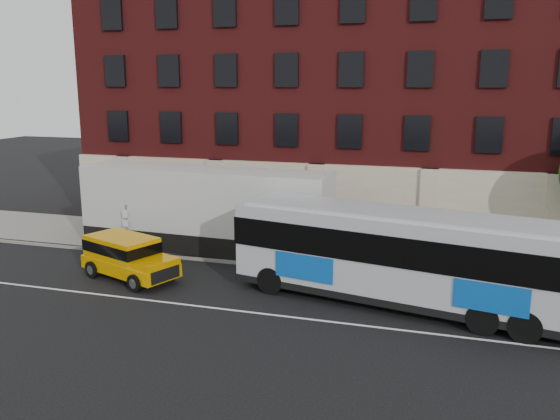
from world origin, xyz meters
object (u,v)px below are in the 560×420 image
(sign_pole, at_px, (126,225))
(city_bus, at_px, (406,255))
(shipping_container, at_px, (205,212))
(yellow_suv, at_px, (127,255))

(sign_pole, xyz_separation_m, city_bus, (14.12, -3.29, 0.61))
(sign_pole, relative_size, shipping_container, 0.19)
(sign_pole, distance_m, shipping_container, 4.03)
(sign_pole, xyz_separation_m, yellow_suv, (2.08, -3.45, -0.39))
(sign_pole, relative_size, yellow_suv, 0.50)
(yellow_suv, bearing_deg, city_bus, 0.78)
(city_bus, distance_m, shipping_container, 11.29)
(city_bus, xyz_separation_m, shipping_container, (-10.34, 4.54, 0.07))
(city_bus, bearing_deg, yellow_suv, -179.22)
(sign_pole, distance_m, yellow_suv, 4.05)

